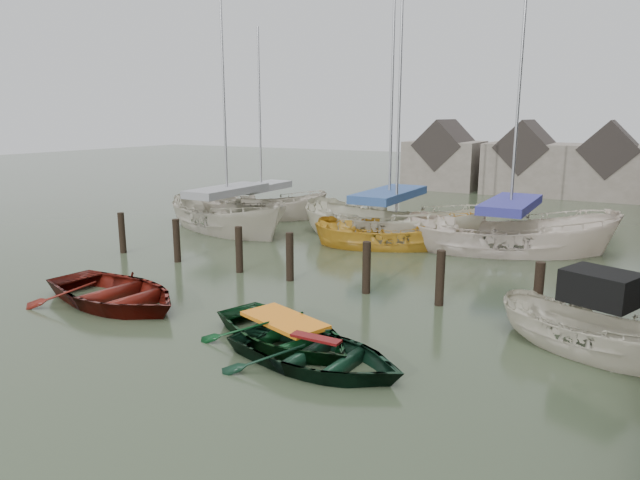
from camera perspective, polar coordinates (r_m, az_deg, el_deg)
The scene contains 12 objects.
ground at distance 13.39m, azimuth -5.61°, elevation -7.91°, with size 120.00×120.00×0.00m, color #2B3723.
mooring_pilings at distance 16.21m, azimuth -2.78°, elevation -2.40°, with size 13.72×0.22×1.80m.
far_sheds at distance 36.90m, azimuth 19.59°, elevation 7.35°, with size 14.00×4.08×4.39m.
rowboat_red at distance 15.23m, azimuth -19.80°, elevation -6.08°, with size 3.09×4.33×0.90m, color #4F110B.
rowboat_green at distance 12.04m, azimuth -3.55°, elevation -10.26°, with size 2.62×3.66×0.76m, color black.
rowboat_dkgreen at distance 11.02m, azimuth -0.41°, elevation -12.45°, with size 2.60×3.64×0.75m, color black.
motorboat at distance 12.73m, azimuth 25.68°, elevation -9.72°, with size 4.33×2.90×2.42m.
sailboat_a at distance 23.83m, azimuth -9.14°, elevation 1.15°, with size 7.60×4.83×12.25m.
sailboat_b at distance 21.93m, azimuth 6.84°, elevation 0.24°, with size 7.77×3.54×11.67m.
sailboat_c at distance 20.81m, azimuth 7.53°, elevation -0.56°, with size 6.21×4.42×9.67m.
sailboat_d at distance 20.88m, azimuth 18.26°, elevation -0.91°, with size 7.69×4.88×11.94m.
sailboat_e at distance 26.59m, azimuth -5.83°, elevation 2.40°, with size 6.54×4.20×9.57m.
Camera 1 is at (7.30, -10.23, 4.62)m, focal length 32.00 mm.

